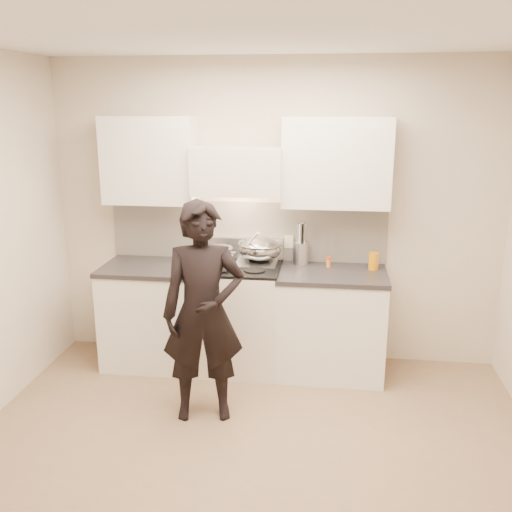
{
  "coord_description": "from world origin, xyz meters",
  "views": [
    {
      "loc": [
        0.48,
        -3.26,
        2.31
      ],
      "look_at": [
        -0.08,
        1.05,
        1.14
      ],
      "focal_mm": 40.0,
      "sensor_mm": 36.0,
      "label": 1
    }
  ],
  "objects_px": {
    "stove": "(237,316)",
    "person": "(203,313)",
    "utensil_crock": "(301,251)",
    "counter_right": "(331,322)",
    "wok": "(260,249)"
  },
  "relations": [
    {
      "from": "stove",
      "to": "person",
      "type": "xyz_separation_m",
      "value": [
        -0.1,
        -0.86,
        0.35
      ]
    },
    {
      "from": "wok",
      "to": "utensil_crock",
      "type": "bearing_deg",
      "value": 11.2
    },
    {
      "from": "stove",
      "to": "person",
      "type": "distance_m",
      "value": 0.93
    },
    {
      "from": "person",
      "to": "utensil_crock",
      "type": "bearing_deg",
      "value": 46.9
    },
    {
      "from": "stove",
      "to": "person",
      "type": "height_order",
      "value": "person"
    },
    {
      "from": "counter_right",
      "to": "utensil_crock",
      "type": "relative_size",
      "value": 2.5
    },
    {
      "from": "wok",
      "to": "person",
      "type": "relative_size",
      "value": 0.29
    },
    {
      "from": "counter_right",
      "to": "stove",
      "type": "bearing_deg",
      "value": -180.0
    },
    {
      "from": "counter_right",
      "to": "utensil_crock",
      "type": "bearing_deg",
      "value": 142.93
    },
    {
      "from": "counter_right",
      "to": "wok",
      "type": "height_order",
      "value": "wok"
    },
    {
      "from": "utensil_crock",
      "to": "wok",
      "type": "bearing_deg",
      "value": -168.8
    },
    {
      "from": "wok",
      "to": "counter_right",
      "type": "bearing_deg",
      "value": -12.72
    },
    {
      "from": "stove",
      "to": "wok",
      "type": "xyz_separation_m",
      "value": [
        0.19,
        0.14,
        0.59
      ]
    },
    {
      "from": "utensil_crock",
      "to": "person",
      "type": "height_order",
      "value": "person"
    },
    {
      "from": "counter_right",
      "to": "person",
      "type": "height_order",
      "value": "person"
    }
  ]
}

